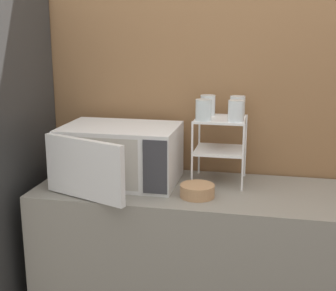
{
  "coord_description": "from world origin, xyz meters",
  "views": [
    {
      "loc": [
        0.16,
        -1.83,
        1.66
      ],
      "look_at": [
        -0.3,
        0.32,
        1.11
      ],
      "focal_mm": 50.0,
      "sensor_mm": 36.0,
      "label": 1
    }
  ],
  "objects_px": {
    "microwave": "(119,155)",
    "dish_rack": "(220,136)",
    "glass_back_left": "(208,105)",
    "bowl": "(197,191)",
    "glass_front_right": "(236,111)",
    "glass_front_left": "(203,110)",
    "glass_back_right": "(237,106)"
  },
  "relations": [
    {
      "from": "microwave",
      "to": "glass_back_left",
      "type": "xyz_separation_m",
      "value": [
        0.41,
        0.18,
        0.23
      ]
    },
    {
      "from": "glass_back_right",
      "to": "microwave",
      "type": "bearing_deg",
      "value": -161.96
    },
    {
      "from": "microwave",
      "to": "bowl",
      "type": "distance_m",
      "value": 0.45
    },
    {
      "from": "glass_front_left",
      "to": "bowl",
      "type": "relative_size",
      "value": 0.63
    },
    {
      "from": "glass_back_left",
      "to": "bowl",
      "type": "relative_size",
      "value": 0.63
    },
    {
      "from": "dish_rack",
      "to": "glass_front_right",
      "type": "relative_size",
      "value": 3.27
    },
    {
      "from": "microwave",
      "to": "dish_rack",
      "type": "xyz_separation_m",
      "value": [
        0.49,
        0.11,
        0.09
      ]
    },
    {
      "from": "microwave",
      "to": "glass_front_left",
      "type": "relative_size",
      "value": 5.79
    },
    {
      "from": "bowl",
      "to": "dish_rack",
      "type": "bearing_deg",
      "value": 72.76
    },
    {
      "from": "glass_front_left",
      "to": "glass_back_right",
      "type": "relative_size",
      "value": 1.0
    },
    {
      "from": "glass_back_right",
      "to": "dish_rack",
      "type": "bearing_deg",
      "value": -135.03
    },
    {
      "from": "glass_back_left",
      "to": "glass_front_right",
      "type": "bearing_deg",
      "value": -44.32
    },
    {
      "from": "dish_rack",
      "to": "bowl",
      "type": "xyz_separation_m",
      "value": [
        -0.07,
        -0.24,
        -0.21
      ]
    },
    {
      "from": "microwave",
      "to": "dish_rack",
      "type": "height_order",
      "value": "dish_rack"
    },
    {
      "from": "dish_rack",
      "to": "bowl",
      "type": "relative_size",
      "value": 2.05
    },
    {
      "from": "dish_rack",
      "to": "bowl",
      "type": "height_order",
      "value": "dish_rack"
    },
    {
      "from": "glass_front_left",
      "to": "glass_back_left",
      "type": "xyz_separation_m",
      "value": [
        0.0,
        0.15,
        0.0
      ]
    },
    {
      "from": "microwave",
      "to": "dish_rack",
      "type": "relative_size",
      "value": 1.77
    },
    {
      "from": "dish_rack",
      "to": "glass_back_right",
      "type": "distance_m",
      "value": 0.18
    },
    {
      "from": "dish_rack",
      "to": "bowl",
      "type": "distance_m",
      "value": 0.33
    },
    {
      "from": "microwave",
      "to": "glass_back_left",
      "type": "distance_m",
      "value": 0.51
    },
    {
      "from": "dish_rack",
      "to": "glass_front_left",
      "type": "height_order",
      "value": "glass_front_left"
    },
    {
      "from": "bowl",
      "to": "glass_front_right",
      "type": "bearing_deg",
      "value": 47.91
    },
    {
      "from": "bowl",
      "to": "glass_front_left",
      "type": "bearing_deg",
      "value": 90.22
    },
    {
      "from": "dish_rack",
      "to": "glass_front_right",
      "type": "distance_m",
      "value": 0.18
    },
    {
      "from": "microwave",
      "to": "glass_back_left",
      "type": "height_order",
      "value": "glass_back_left"
    },
    {
      "from": "dish_rack",
      "to": "glass_back_right",
      "type": "xyz_separation_m",
      "value": [
        0.07,
        0.07,
        0.14
      ]
    },
    {
      "from": "glass_back_left",
      "to": "glass_front_left",
      "type": "bearing_deg",
      "value": -90.58
    },
    {
      "from": "glass_back_right",
      "to": "glass_back_left",
      "type": "bearing_deg",
      "value": 179.45
    },
    {
      "from": "dish_rack",
      "to": "glass_front_right",
      "type": "xyz_separation_m",
      "value": [
        0.08,
        -0.07,
        0.14
      ]
    },
    {
      "from": "glass_front_right",
      "to": "bowl",
      "type": "height_order",
      "value": "glass_front_right"
    },
    {
      "from": "dish_rack",
      "to": "glass_back_right",
      "type": "bearing_deg",
      "value": 44.97
    }
  ]
}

